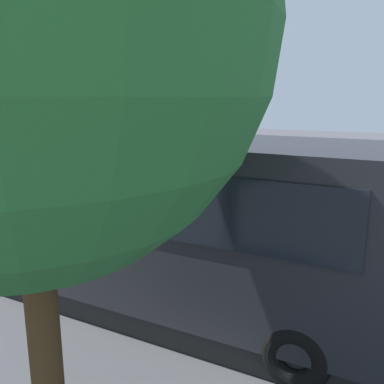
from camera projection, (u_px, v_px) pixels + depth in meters
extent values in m
plane|color=#4C4C51|center=(234.00, 230.00, 12.64)|extent=(80.00, 80.00, 0.00)
cube|color=#26262B|center=(121.00, 208.00, 8.07)|extent=(10.74, 2.66, 2.80)
cube|color=black|center=(156.00, 169.00, 9.04)|extent=(8.99, 0.17, 1.01)
cube|color=black|center=(72.00, 193.00, 6.85)|extent=(8.99, 0.17, 1.01)
cube|color=#198C3F|center=(157.00, 219.00, 9.29)|extent=(9.42, 0.17, 0.28)
cube|color=black|center=(124.00, 286.00, 8.43)|extent=(9.88, 2.44, 0.45)
torus|color=black|center=(34.00, 230.00, 11.05)|extent=(1.00, 0.33, 1.00)
torus|color=black|center=(327.00, 290.00, 7.64)|extent=(1.00, 0.33, 1.00)
torus|color=black|center=(296.00, 356.00, 5.70)|extent=(1.00, 0.33, 1.00)
cylinder|color=black|center=(232.00, 237.00, 10.56)|extent=(0.14, 0.14, 0.78)
cube|color=black|center=(232.00, 253.00, 10.69)|extent=(0.15, 0.28, 0.10)
cylinder|color=black|center=(237.00, 239.00, 10.46)|extent=(0.14, 0.14, 0.78)
cube|color=black|center=(238.00, 254.00, 10.59)|extent=(0.15, 0.28, 0.10)
cube|color=black|center=(235.00, 210.00, 10.36)|extent=(0.43, 0.36, 0.65)
cylinder|color=black|center=(227.00, 208.00, 10.50)|extent=(0.11, 0.11, 0.62)
sphere|color=tan|center=(227.00, 220.00, 10.57)|extent=(0.11, 0.11, 0.09)
cylinder|color=black|center=(243.00, 211.00, 10.20)|extent=(0.11, 0.11, 0.62)
sphere|color=tan|center=(243.00, 224.00, 10.27)|extent=(0.11, 0.11, 0.09)
sphere|color=tan|center=(235.00, 192.00, 10.25)|extent=(0.28, 0.28, 0.24)
cylinder|color=#473823|center=(192.00, 235.00, 10.80)|extent=(0.14, 0.14, 0.74)
cube|color=black|center=(192.00, 249.00, 10.93)|extent=(0.16, 0.28, 0.10)
cylinder|color=#473823|center=(198.00, 236.00, 10.77)|extent=(0.14, 0.14, 0.74)
cube|color=black|center=(198.00, 250.00, 10.89)|extent=(0.16, 0.28, 0.10)
cube|color=#3F594C|center=(195.00, 210.00, 10.63)|extent=(0.43, 0.36, 0.62)
cylinder|color=#3F594C|center=(186.00, 209.00, 10.68)|extent=(0.11, 0.11, 0.59)
sphere|color=tan|center=(186.00, 220.00, 10.75)|extent=(0.11, 0.11, 0.09)
cylinder|color=#3F594C|center=(204.00, 210.00, 10.57)|extent=(0.11, 0.11, 0.59)
sphere|color=tan|center=(204.00, 221.00, 10.64)|extent=(0.11, 0.11, 0.09)
sphere|color=tan|center=(195.00, 193.00, 10.53)|extent=(0.27, 0.27, 0.22)
cylinder|color=#473823|center=(162.00, 227.00, 11.53)|extent=(0.15, 0.15, 0.73)
cube|color=black|center=(163.00, 240.00, 11.65)|extent=(0.17, 0.28, 0.10)
cylinder|color=#473823|center=(166.00, 228.00, 11.43)|extent=(0.15, 0.15, 0.73)
cube|color=black|center=(167.00, 241.00, 11.54)|extent=(0.17, 0.28, 0.10)
cube|color=maroon|center=(163.00, 203.00, 11.33)|extent=(0.44, 0.37, 0.61)
cylinder|color=maroon|center=(157.00, 201.00, 11.49)|extent=(0.11, 0.11, 0.58)
sphere|color=tan|center=(157.00, 212.00, 11.55)|extent=(0.11, 0.11, 0.09)
cylinder|color=maroon|center=(169.00, 204.00, 11.17)|extent=(0.11, 0.11, 0.58)
sphere|color=tan|center=(169.00, 215.00, 11.23)|extent=(0.11, 0.11, 0.09)
sphere|color=tan|center=(163.00, 188.00, 11.23)|extent=(0.27, 0.27, 0.22)
cylinder|color=black|center=(120.00, 223.00, 11.88)|extent=(0.14, 0.14, 0.74)
cube|color=black|center=(121.00, 236.00, 12.00)|extent=(0.14, 0.27, 0.10)
cylinder|color=black|center=(125.00, 223.00, 11.83)|extent=(0.14, 0.14, 0.74)
cube|color=black|center=(126.00, 236.00, 11.95)|extent=(0.14, 0.27, 0.10)
cube|color=#3F594C|center=(121.00, 200.00, 11.70)|extent=(0.42, 0.33, 0.61)
cylinder|color=#3F594C|center=(114.00, 199.00, 11.77)|extent=(0.10, 0.10, 0.58)
sphere|color=tan|center=(114.00, 209.00, 11.84)|extent=(0.10, 0.10, 0.09)
cylinder|color=#3F594C|center=(129.00, 200.00, 11.62)|extent=(0.10, 0.10, 0.58)
sphere|color=tan|center=(129.00, 210.00, 11.69)|extent=(0.10, 0.10, 0.09)
sphere|color=tan|center=(121.00, 185.00, 11.60)|extent=(0.25, 0.25, 0.22)
torus|color=black|center=(273.00, 262.00, 9.43)|extent=(0.61, 0.25, 0.60)
cylinder|color=silver|center=(273.00, 262.00, 9.43)|extent=(0.14, 0.12, 0.12)
torus|color=black|center=(337.00, 279.00, 8.54)|extent=(0.61, 0.25, 0.60)
cylinder|color=silver|center=(337.00, 279.00, 8.54)|extent=(0.14, 0.14, 0.12)
cylinder|color=silver|center=(276.00, 248.00, 9.32)|extent=(0.32, 0.12, 0.67)
cube|color=white|center=(301.00, 255.00, 8.95)|extent=(0.88, 0.45, 0.36)
cube|color=black|center=(323.00, 258.00, 8.65)|extent=(0.55, 0.32, 0.20)
cylinder|color=silver|center=(314.00, 271.00, 8.67)|extent=(0.46, 0.17, 0.08)
cylinder|color=black|center=(279.00, 236.00, 9.22)|extent=(0.15, 0.58, 0.04)
torus|color=black|center=(190.00, 197.00, 15.61)|extent=(0.60, 0.14, 0.60)
cylinder|color=silver|center=(190.00, 197.00, 15.61)|extent=(0.12, 0.10, 0.12)
torus|color=black|center=(164.00, 170.00, 15.90)|extent=(0.85, 0.14, 0.84)
cylinder|color=silver|center=(164.00, 170.00, 15.90)|extent=(0.12, 0.12, 0.12)
cylinder|color=silver|center=(194.00, 189.00, 15.46)|extent=(0.64, 0.06, 0.38)
cube|color=white|center=(183.00, 178.00, 15.59)|extent=(0.88, 0.29, 0.81)
cube|color=black|center=(175.00, 169.00, 15.66)|extent=(0.53, 0.23, 0.49)
cylinder|color=silver|center=(175.00, 175.00, 15.88)|extent=(0.40, 0.08, 0.35)
cylinder|color=black|center=(198.00, 183.00, 15.33)|extent=(0.04, 0.58, 0.04)
cube|color=black|center=(186.00, 172.00, 15.47)|extent=(0.52, 0.35, 0.55)
sphere|color=red|center=(196.00, 176.00, 15.30)|extent=(0.26, 0.26, 0.26)
cylinder|color=black|center=(189.00, 178.00, 15.26)|extent=(0.46, 0.09, 0.13)
cylinder|color=black|center=(175.00, 175.00, 15.50)|extent=(0.33, 0.10, 0.37)
cylinder|color=black|center=(193.00, 176.00, 15.57)|extent=(0.46, 0.09, 0.13)
cylinder|color=black|center=(180.00, 174.00, 15.81)|extent=(0.33, 0.10, 0.37)
cube|color=orange|center=(237.00, 219.00, 13.75)|extent=(0.34, 0.34, 0.03)
cone|color=orange|center=(237.00, 210.00, 13.68)|extent=(0.26, 0.26, 0.60)
cylinder|color=white|center=(237.00, 211.00, 13.69)|extent=(0.19, 0.19, 0.07)
cylinder|color=#51381E|center=(45.00, 349.00, 4.16)|extent=(0.32, 0.32, 2.97)
sphere|color=#2C7234|center=(17.00, 27.00, 3.49)|extent=(4.40, 4.40, 4.40)
cube|color=white|center=(351.00, 242.00, 11.65)|extent=(0.12, 4.19, 0.01)
cube|color=white|center=(253.00, 228.00, 12.90)|extent=(0.12, 3.53, 0.01)
cube|color=white|center=(173.00, 216.00, 14.16)|extent=(0.12, 4.15, 0.01)
cube|color=white|center=(106.00, 206.00, 15.41)|extent=(0.13, 4.99, 0.01)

